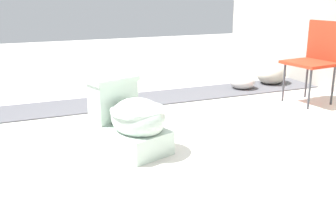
# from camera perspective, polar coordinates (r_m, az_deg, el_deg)

# --- Properties ---
(ground_plane) EXTENTS (14.00, 14.00, 0.00)m
(ground_plane) POSITION_cam_1_polar(r_m,az_deg,el_deg) (2.97, -1.82, -5.96)
(ground_plane) COLOR beige
(gravel_strip) EXTENTS (0.56, 8.00, 0.01)m
(gravel_strip) POSITION_cam_1_polar(r_m,az_deg,el_deg) (4.28, -1.68, 1.06)
(gravel_strip) COLOR #4C4C51
(gravel_strip) RESTS_ON ground
(toilet) EXTENTS (0.72, 0.55, 0.52)m
(toilet) POSITION_cam_1_polar(r_m,az_deg,el_deg) (2.86, -5.50, -2.18)
(toilet) COLOR #B2C6B7
(toilet) RESTS_ON ground
(folding_chair_left) EXTENTS (0.49, 0.49, 0.83)m
(folding_chair_left) POSITION_cam_1_polar(r_m,az_deg,el_deg) (4.33, 20.91, 7.02)
(folding_chair_left) COLOR red
(folding_chair_left) RESTS_ON ground
(boulder_near) EXTENTS (0.49, 0.52, 0.25)m
(boulder_near) POSITION_cam_1_polar(r_m,az_deg,el_deg) (5.10, 14.78, 4.37)
(boulder_near) COLOR #ADA899
(boulder_near) RESTS_ON ground
(boulder_far) EXTENTS (0.39, 0.40, 0.17)m
(boulder_far) POSITION_cam_1_polar(r_m,az_deg,el_deg) (4.75, 10.73, 3.28)
(boulder_far) COLOR #B7B2AD
(boulder_far) RESTS_ON ground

